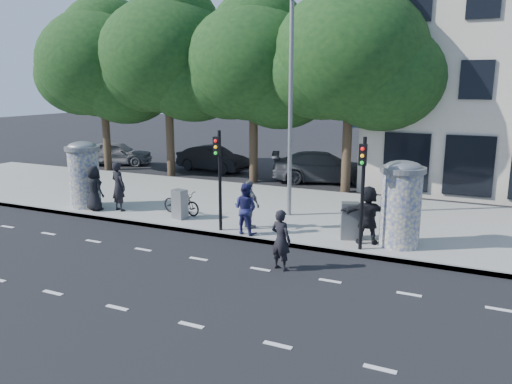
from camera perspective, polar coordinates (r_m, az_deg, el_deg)
The scene contains 26 objects.
ground at distance 13.80m, azimuth -9.63°, elevation -9.36°, with size 120.00×120.00×0.00m, color black.
sidewalk at distance 20.10m, azimuth 2.48°, elevation -2.05°, with size 40.00×8.00×0.15m, color gray.
curb at distance 16.65m, azimuth -2.73°, elevation -5.12°, with size 40.00×0.10×0.16m, color slate.
lane_dash_near at distance 12.21m, azimuth -15.59°, elevation -12.63°, with size 32.00×0.12×0.01m, color silver.
lane_dash_far at distance 14.90m, azimuth -6.58°, elevation -7.60°, with size 32.00×0.12×0.01m, color silver.
ad_column_left at distance 21.22m, azimuth -19.07°, elevation 2.09°, with size 1.36×1.36×2.65m.
ad_column_right at distance 15.77m, azimuth 16.25°, elevation -1.08°, with size 1.36×1.36×2.65m.
traffic_pole_near at distance 16.62m, azimuth -4.25°, elevation 2.49°, with size 0.22×0.31×3.40m.
traffic_pole_far at distance 14.93m, azimuth 12.09°, elevation 1.12°, with size 0.22×0.31×3.40m.
street_lamp at distance 18.37m, azimuth 3.92°, elevation 11.47°, with size 0.25×0.93×8.00m.
tree_far_left at distance 30.76m, azimuth -17.21°, elevation 13.90°, with size 7.20×7.20×9.26m.
tree_mid_left at distance 28.00m, azimuth -10.12°, elevation 15.09°, with size 7.20×7.20×9.57m.
tree_near_left at distance 25.66m, azimuth -0.30°, elevation 14.57°, with size 6.80×6.80×8.97m.
tree_center at distance 23.59m, azimuth 10.74°, elevation 15.16°, with size 7.00×7.00×9.30m.
ped_a at distance 20.55m, azimuth -18.02°, elevation 0.41°, with size 0.86×0.56×1.76m, color black.
ped_b at distance 20.19m, azimuth -15.44°, elevation 0.62°, with size 0.71×0.46×1.94m, color black.
ped_c at distance 16.50m, azimuth -1.22°, elevation -1.89°, with size 0.83×0.65×1.72m, color navy.
ped_e at distance 17.13m, azimuth -0.78°, elevation -1.42°, with size 0.98×0.56×1.68m, color slate.
ped_f at distance 15.85m, azimuth 12.66°, elevation -2.55°, with size 1.71×0.61×1.84m, color black.
man_road at distance 13.77m, azimuth 2.86°, elevation -5.48°, with size 0.62×0.41×1.71m, color black.
bicycle at distance 19.23m, azimuth -8.54°, elevation -1.23°, with size 1.71×0.60×0.90m, color black.
cabinet_left at distance 18.63m, azimuth -8.71°, elevation -1.38°, with size 0.52×0.38×1.08m, color slate.
cabinet_right at distance 16.28m, azimuth 10.70°, elevation -3.26°, with size 0.57×0.42×1.19m, color slate.
car_left at distance 32.78m, azimuth -15.66°, elevation 4.31°, with size 4.40×1.77×1.50m, color slate.
car_mid at distance 29.46m, azimuth -4.97°, elevation 3.82°, with size 4.40×1.53×1.45m, color black.
car_right at distance 26.26m, azimuth 7.76°, elevation 2.84°, with size 5.40×2.20×1.57m, color #494B4F.
Camera 1 is at (7.37, -10.52, 5.06)m, focal length 35.00 mm.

